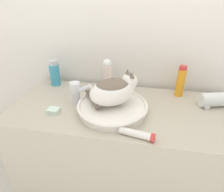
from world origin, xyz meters
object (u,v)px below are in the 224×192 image
(hair_dryer, at_px, (215,100))
(mouthwash_bottle, at_px, (55,73))
(cat, at_px, (114,90))
(faucet, at_px, (77,92))
(shampoo_bottle_tall, at_px, (181,82))
(cream_tube, at_px, (137,134))
(soap_bar, at_px, (54,111))
(lotion_bottle_white, at_px, (107,75))

(hair_dryer, bearing_deg, mouthwash_bottle, 158.51)
(cat, height_order, mouthwash_bottle, cat)
(faucet, relative_size, mouthwash_bottle, 0.83)
(shampoo_bottle_tall, bearing_deg, cream_tube, -116.08)
(shampoo_bottle_tall, relative_size, soap_bar, 3.14)
(faucet, bearing_deg, mouthwash_bottle, 147.39)
(lotion_bottle_white, bearing_deg, hair_dryer, -8.12)
(faucet, xyz_separation_m, lotion_bottle_white, (0.13, 0.22, 0.02))
(cat, height_order, shampoo_bottle_tall, cat)
(cat, relative_size, faucet, 2.25)
(mouthwash_bottle, distance_m, lotion_bottle_white, 0.36)
(lotion_bottle_white, bearing_deg, cream_tube, -62.43)
(faucet, distance_m, shampoo_bottle_tall, 0.62)
(cat, height_order, hair_dryer, cat)
(cat, distance_m, lotion_bottle_white, 0.27)
(hair_dryer, bearing_deg, cat, -179.35)
(faucet, xyz_separation_m, mouthwash_bottle, (-0.24, 0.22, 0.00))
(mouthwash_bottle, bearing_deg, soap_bar, -67.09)
(hair_dryer, bearing_deg, lotion_bottle_white, 155.59)
(lotion_bottle_white, bearing_deg, cat, -70.70)
(cat, relative_size, cream_tube, 1.94)
(cream_tube, xyz_separation_m, hair_dryer, (0.40, 0.36, 0.02))
(cat, distance_m, hair_dryer, 0.58)
(faucet, height_order, mouthwash_bottle, mouthwash_bottle)
(faucet, height_order, lotion_bottle_white, lotion_bottle_white)
(faucet, bearing_deg, shampoo_bottle_tall, 31.97)
(faucet, distance_m, soap_bar, 0.16)
(lotion_bottle_white, xyz_separation_m, cream_tube, (0.23, -0.45, -0.09))
(shampoo_bottle_tall, xyz_separation_m, cream_tube, (-0.22, -0.45, -0.08))
(cream_tube, distance_m, hair_dryer, 0.54)
(cat, bearing_deg, hair_dryer, -19.19)
(faucet, xyz_separation_m, cream_tube, (0.36, -0.22, -0.06))
(hair_dryer, distance_m, soap_bar, 0.89)
(cat, relative_size, hair_dryer, 1.57)
(cat, relative_size, mouthwash_bottle, 1.86)
(lotion_bottle_white, relative_size, soap_bar, 3.37)
(hair_dryer, bearing_deg, soap_bar, 179.37)
(lotion_bottle_white, bearing_deg, faucet, -119.67)
(cream_tube, xyz_separation_m, soap_bar, (-0.46, 0.11, -0.00))
(mouthwash_bottle, distance_m, cream_tube, 0.75)
(hair_dryer, bearing_deg, shampoo_bottle_tall, 137.69)
(mouthwash_bottle, bearing_deg, hair_dryer, -5.20)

